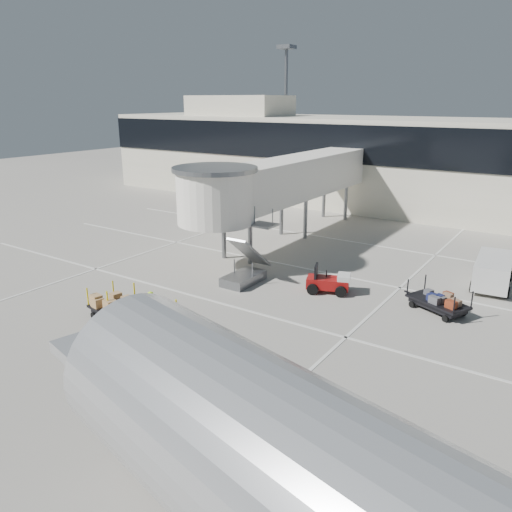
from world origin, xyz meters
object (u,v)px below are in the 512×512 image
Objects in this scene: belt_loader at (210,196)px; box_cart_near at (116,309)px; box_cart_far at (143,314)px; ground_worker at (151,311)px; baggage_tug at (329,282)px; minivan at (493,269)px; suitcase_cart at (437,302)px.

box_cart_near is at bearing -45.62° from belt_loader.
belt_loader is (-14.69, 22.89, 0.15)m from box_cart_far.
ground_worker is at bearing -41.81° from belt_loader.
baggage_tug is 1.36× the size of ground_worker.
minivan is at bearing 34.47° from ground_worker.
minivan is at bearing -3.85° from belt_loader.
ground_worker is (-4.38, -8.39, 0.37)m from baggage_tug.
ground_worker reaches higher than baggage_tug.
box_cart_near is 1.42m from box_cart_far.
suitcase_cart is 0.93× the size of box_cart_near.
box_cart_near is 26.70m from belt_loader.
suitcase_cart is at bearing 25.77° from ground_worker.
baggage_tug is at bearing -149.13° from suitcase_cart.
baggage_tug is 5.38m from suitcase_cart.
suitcase_cart is at bearing -14.65° from belt_loader.
box_cart_near is (-11.72, -9.19, 0.12)m from suitcase_cart.
baggage_tug is 8.97m from minivan.
minivan is (11.27, 14.12, 0.06)m from ground_worker.
box_cart_near is at bearing -161.44° from box_cart_far.
box_cart_near is 0.93× the size of box_cart_far.
box_cart_near is at bearing -138.02° from minivan.
minivan is (6.89, 5.73, 0.43)m from baggage_tug.
box_cart_far is 18.41m from minivan.
box_cart_far is (1.40, 0.26, -0.00)m from box_cart_near.
suitcase_cart is 0.80× the size of belt_loader.
belt_loader reaches higher than baggage_tug.
suitcase_cart is 14.90m from box_cart_near.
belt_loader reaches higher than minivan.
belt_loader is at bearing 106.74° from ground_worker.
baggage_tug reaches higher than suitcase_cart.
box_cart_far reaches higher than box_cart_near.
suitcase_cart is (5.35, 0.59, -0.05)m from baggage_tug.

